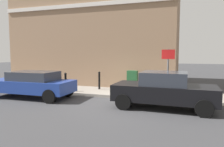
% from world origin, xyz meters
% --- Properties ---
extents(ground, '(80.00, 80.00, 0.00)m').
position_xyz_m(ground, '(0.00, 0.00, 0.00)').
color(ground, '#38383A').
extents(sidewalk, '(2.30, 30.00, 0.15)m').
position_xyz_m(sidewalk, '(2.05, 6.00, 0.07)').
color(sidewalk, gray).
rests_on(sidewalk, ground).
extents(corner_building, '(6.15, 11.49, 8.40)m').
position_xyz_m(corner_building, '(6.22, 3.75, 4.20)').
color(corner_building, '#937256').
rests_on(corner_building, ground).
extents(car_black, '(1.90, 4.09, 1.50)m').
position_xyz_m(car_black, '(-0.20, -1.69, 0.76)').
color(car_black, black).
rests_on(car_black, ground).
extents(car_blue, '(1.89, 4.38, 1.34)m').
position_xyz_m(car_blue, '(-0.25, 4.83, 0.72)').
color(car_blue, navy).
rests_on(car_blue, ground).
extents(utility_cabinet, '(0.46, 0.61, 1.15)m').
position_xyz_m(utility_cabinet, '(2.31, 0.23, 0.68)').
color(utility_cabinet, '#1E4C28').
rests_on(utility_cabinet, sidewalk).
extents(bollard_near_cabinet, '(0.14, 0.14, 1.04)m').
position_xyz_m(bollard_near_cabinet, '(2.41, 2.23, 0.70)').
color(bollard_near_cabinet, black).
rests_on(bollard_near_cabinet, sidewalk).
extents(bollard_far_kerb, '(0.14, 0.14, 1.04)m').
position_xyz_m(bollard_far_kerb, '(1.15, 3.72, 0.70)').
color(bollard_far_kerb, black).
rests_on(bollard_far_kerb, sidewalk).
extents(street_sign, '(0.08, 0.60, 2.30)m').
position_xyz_m(street_sign, '(1.22, -1.73, 1.66)').
color(street_sign, '#59595B').
rests_on(street_sign, sidewalk).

